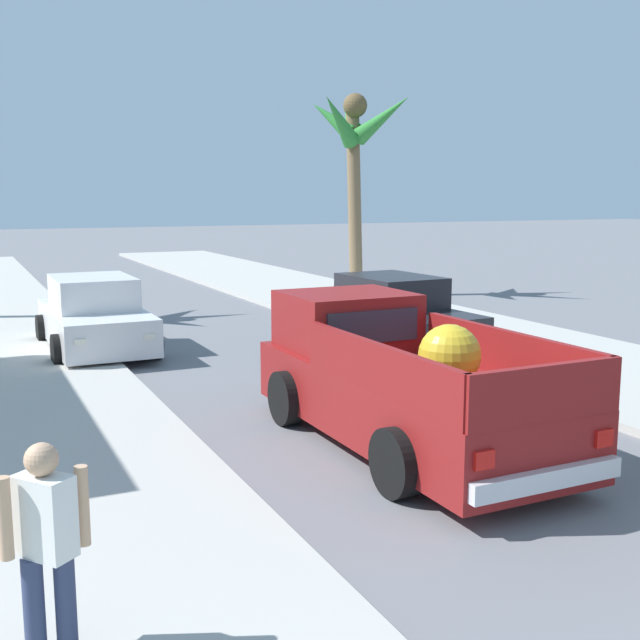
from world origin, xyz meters
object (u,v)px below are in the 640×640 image
pickup_truck (397,382)px  car_left_mid (392,315)px  palm_tree_right_mid (357,138)px  car_right_near (95,317)px  pedestrian (46,542)px

pickup_truck → car_left_mid: pickup_truck is taller
car_left_mid → palm_tree_right_mid: size_ratio=0.69×
palm_tree_right_mid → pickup_truck: bearing=-115.9°
car_left_mid → palm_tree_right_mid: palm_tree_right_mid is taller
pickup_truck → car_left_mid: 6.16m
pickup_truck → car_right_near: size_ratio=1.22×
car_right_near → palm_tree_right_mid: (9.05, 5.64, 4.23)m
car_left_mid → pedestrian: (-7.71, -8.58, 0.20)m
car_right_near → palm_tree_right_mid: 11.48m
pedestrian → car_left_mid: bearing=48.1°
palm_tree_right_mid → car_left_mid: bearing=-113.0°
car_left_mid → car_right_near: bearing=156.6°
palm_tree_right_mid → pedestrian: size_ratio=3.97×
pickup_truck → pedestrian: size_ratio=3.29×
car_right_near → palm_tree_right_mid: size_ratio=0.68×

